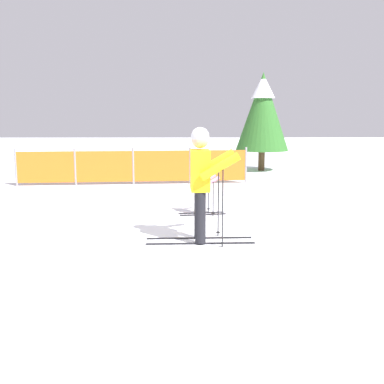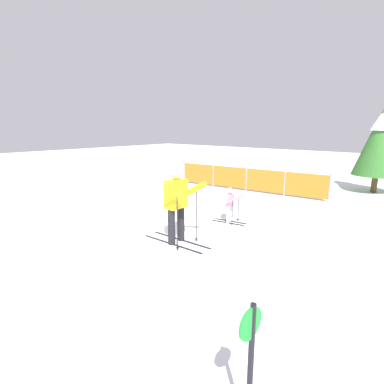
{
  "view_description": "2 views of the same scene",
  "coord_description": "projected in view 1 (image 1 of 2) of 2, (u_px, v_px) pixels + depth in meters",
  "views": [
    {
      "loc": [
        -0.02,
        -7.59,
        2.1
      ],
      "look_at": [
        0.08,
        0.66,
        0.69
      ],
      "focal_mm": 45.0,
      "sensor_mm": 36.0,
      "label": 1
    },
    {
      "loc": [
        4.76,
        -4.83,
        2.65
      ],
      "look_at": [
        -0.09,
        0.86,
        1.02
      ],
      "focal_mm": 28.0,
      "sensor_mm": 36.0,
      "label": 2
    }
  ],
  "objects": [
    {
      "name": "skier_child",
      "position": [
        203.0,
        186.0,
        9.74
      ],
      "size": [
        0.97,
        0.5,
        1.01
      ],
      "rotation": [
        0.0,
        0.0,
        0.17
      ],
      "color": "black",
      "rests_on": "ground_plane"
    },
    {
      "name": "skier_adult",
      "position": [
        202.0,
        174.0,
        7.62
      ],
      "size": [
        1.75,
        0.79,
        1.84
      ],
      "rotation": [
        0.0,
        0.0,
        0.03
      ],
      "color": "black",
      "rests_on": "ground_plane"
    },
    {
      "name": "ground_plane",
      "position": [
        188.0,
        241.0,
        7.84
      ],
      "size": [
        60.0,
        60.0,
        0.0
      ],
      "primitive_type": "plane",
      "color": "white"
    },
    {
      "name": "snow_mound",
      "position": [
        50.0,
        307.0,
        5.2
      ],
      "size": [
        1.13,
        0.96,
        0.45
      ],
      "primitive_type": "ellipsoid",
      "color": "white",
      "rests_on": "ground_plane"
    },
    {
      "name": "safety_fence",
      "position": [
        133.0,
        166.0,
        13.71
      ],
      "size": [
        6.56,
        0.57,
        1.05
      ],
      "rotation": [
        0.0,
        0.0,
        0.08
      ],
      "color": "gray",
      "rests_on": "ground_plane"
    },
    {
      "name": "conifer_far",
      "position": [
        263.0,
        110.0,
        16.61
      ],
      "size": [
        1.83,
        1.83,
        3.4
      ],
      "color": "#4C3823",
      "rests_on": "ground_plane"
    }
  ]
}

